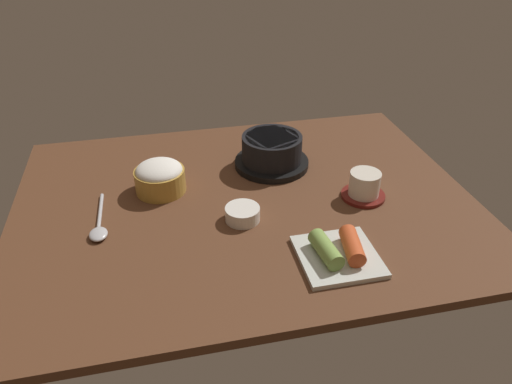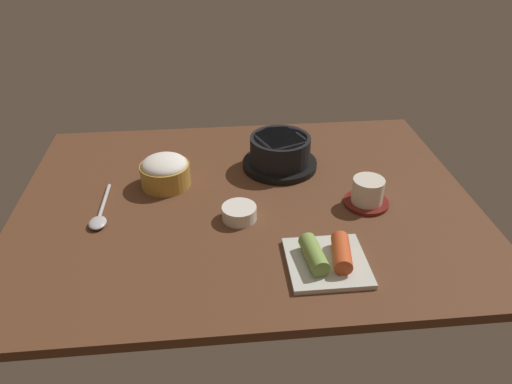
% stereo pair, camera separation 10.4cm
% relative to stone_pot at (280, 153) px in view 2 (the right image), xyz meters
% --- Properties ---
extents(dining_table, '(1.00, 0.76, 0.02)m').
position_rel_stone_pot_xyz_m(dining_table, '(-0.09, -0.14, -0.05)').
color(dining_table, '#56331E').
rests_on(dining_table, ground).
extents(stone_pot, '(0.18, 0.18, 0.08)m').
position_rel_stone_pot_xyz_m(stone_pot, '(0.00, 0.00, 0.00)').
color(stone_pot, black).
rests_on(stone_pot, dining_table).
extents(rice_bowl, '(0.11, 0.11, 0.07)m').
position_rel_stone_pot_xyz_m(rice_bowl, '(-0.27, -0.06, -0.00)').
color(rice_bowl, '#B78C38').
rests_on(rice_bowl, dining_table).
extents(tea_cup_with_saucer, '(0.10, 0.10, 0.06)m').
position_rel_stone_pot_xyz_m(tea_cup_with_saucer, '(0.16, -0.18, -0.01)').
color(tea_cup_with_saucer, maroon).
rests_on(tea_cup_with_saucer, dining_table).
extents(banchan_cup_center, '(0.07, 0.07, 0.03)m').
position_rel_stone_pot_xyz_m(banchan_cup_center, '(-0.11, -0.21, -0.02)').
color(banchan_cup_center, white).
rests_on(banchan_cup_center, dining_table).
extents(kimchi_plate, '(0.15, 0.15, 0.04)m').
position_rel_stone_pot_xyz_m(kimchi_plate, '(0.04, -0.37, -0.02)').
color(kimchi_plate, silver).
rests_on(kimchi_plate, dining_table).
extents(spoon, '(0.04, 0.17, 0.01)m').
position_rel_stone_pot_xyz_m(spoon, '(-0.40, -0.18, -0.03)').
color(spoon, '#B7B7BC').
rests_on(spoon, dining_table).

